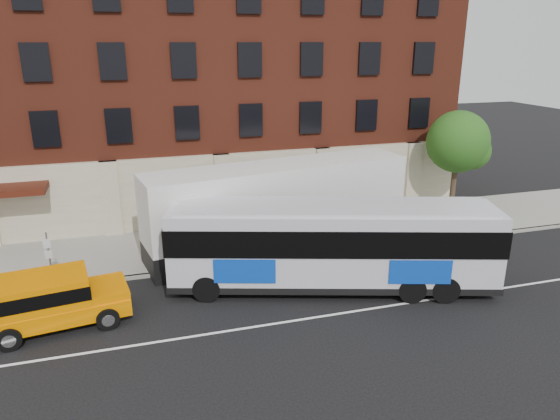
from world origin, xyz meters
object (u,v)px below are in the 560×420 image
object	(u,v)px
sign_pole	(49,256)
street_tree	(458,144)
shipping_container	(279,208)
yellow_suv	(49,299)
city_bus	(333,243)

from	to	relation	value
sign_pole	street_tree	size ratio (longest dim) A/B	0.40
sign_pole	shipping_container	world-z (taller)	shipping_container
street_tree	shipping_container	world-z (taller)	street_tree
street_tree	shipping_container	bearing A→B (deg)	-169.73
street_tree	yellow_suv	distance (m)	22.96
sign_pole	yellow_suv	xyz separation A→B (m)	(0.35, -3.49, -0.28)
city_bus	shipping_container	distance (m)	4.80
sign_pole	shipping_container	bearing A→B (deg)	6.78
yellow_suv	shipping_container	bearing A→B (deg)	24.98
sign_pole	street_tree	distance (m)	22.49
yellow_suv	shipping_container	xyz separation A→B (m)	(10.19, 4.75, 1.02)
city_bus	yellow_suv	xyz separation A→B (m)	(-11.16, -0.05, -0.88)
street_tree	sign_pole	bearing A→B (deg)	-171.39
shipping_container	street_tree	bearing A→B (deg)	10.27
sign_pole	street_tree	bearing A→B (deg)	8.61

